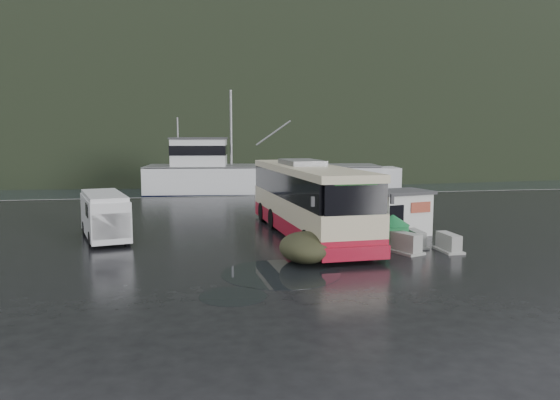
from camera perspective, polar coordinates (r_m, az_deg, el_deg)
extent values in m
plane|color=black|center=(26.03, -1.10, -4.52)|extent=(160.00, 160.00, 0.00)
cube|color=black|center=(135.34, -8.68, 4.67)|extent=(300.00, 180.00, 0.02)
cube|color=#999993|center=(45.66, -5.16, 0.41)|extent=(160.00, 0.60, 1.50)
ellipsoid|color=black|center=(275.59, -7.50, 5.80)|extent=(780.00, 540.00, 570.00)
cylinder|color=black|center=(20.45, 0.11, -7.69)|extent=(4.44, 4.44, 0.01)
cylinder|color=black|center=(17.77, -4.94, -9.98)|extent=(2.18, 2.18, 0.01)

